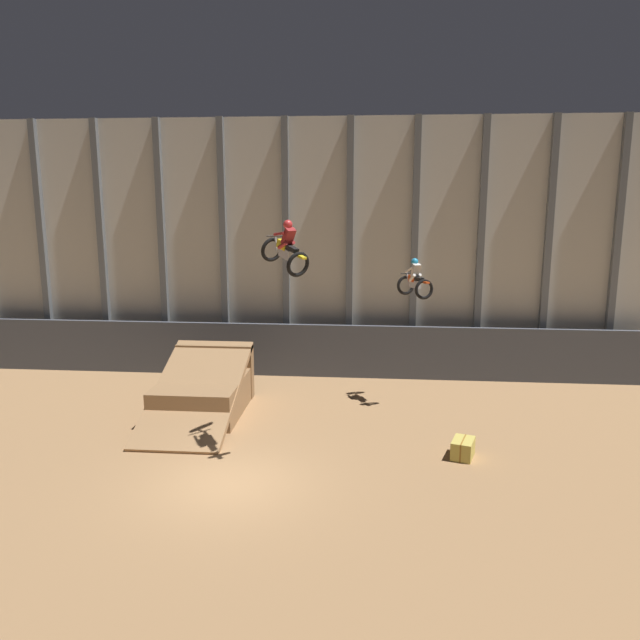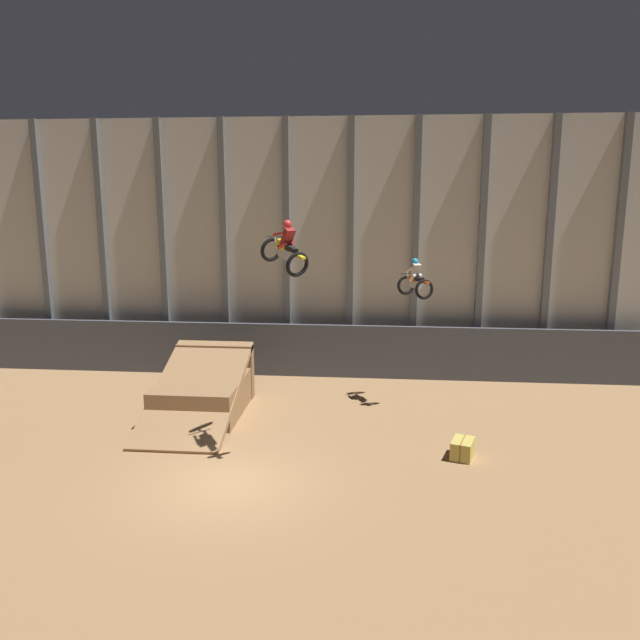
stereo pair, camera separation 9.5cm
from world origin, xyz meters
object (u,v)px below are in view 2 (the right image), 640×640
at_px(dirt_ramp, 204,391).
at_px(hay_bale_trackside, 462,449).
at_px(rider_bike_left_air, 285,249).
at_px(rider_bike_right_air, 415,281).

distance_m(dirt_ramp, hay_bale_trackside, 9.48).
relative_size(dirt_ramp, rider_bike_left_air, 3.38).
height_order(rider_bike_right_air, hay_bale_trackside, rider_bike_right_air).
relative_size(rider_bike_right_air, hay_bale_trackside, 1.70).
xyz_separation_m(dirt_ramp, hay_bale_trackside, (8.86, -3.33, -0.48)).
xyz_separation_m(rider_bike_left_air, hay_bale_trackside, (5.26, 0.37, -5.97)).
bearing_deg(hay_bale_trackside, rider_bike_right_air, 104.20).
bearing_deg(rider_bike_right_air, rider_bike_left_air, -151.70).
distance_m(dirt_ramp, rider_bike_right_air, 8.69).
height_order(rider_bike_left_air, rider_bike_right_air, rider_bike_left_air).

